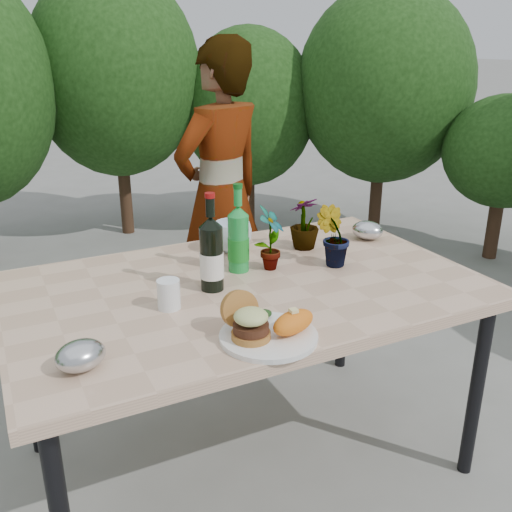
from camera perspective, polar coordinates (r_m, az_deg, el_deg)
name	(u,v)px	position (r m, az deg, el deg)	size (l,w,h in m)	color
ground	(247,459)	(2.37, -0.91, -19.61)	(80.00, 80.00, 0.00)	slate
patio_table	(246,299)	(2.00, -1.02, -4.30)	(1.60, 1.00, 0.75)	#CEA889
shrub_hedge	(140,109)	(3.48, -11.53, 14.21)	(6.90, 5.08, 2.09)	#382316
dinner_plate	(269,336)	(1.62, 1.26, -8.04)	(0.28, 0.28, 0.01)	white
burger_stack	(248,321)	(1.59, -0.81, -6.49)	(0.11, 0.16, 0.11)	#B7722D
sweet_potato	(293,322)	(1.62, 3.76, -6.62)	(0.15, 0.08, 0.06)	orange
grilled_veg	(259,315)	(1.69, 0.34, -5.96)	(0.08, 0.05, 0.03)	olive
wine_bottle	(212,255)	(1.89, -4.47, 0.10)	(0.08, 0.08, 0.33)	black
sparkling_water	(238,240)	(2.05, -1.77, 1.64)	(0.08, 0.08, 0.32)	green
plastic_cup	(169,294)	(1.80, -8.72, -3.80)	(0.07, 0.07, 0.10)	white
seedling_left	(270,238)	(2.06, 1.44, 1.78)	(0.13, 0.09, 0.24)	#21591E
seedling_mid	(333,237)	(2.11, 7.70, 1.94)	(0.12, 0.10, 0.23)	#25551D
seedling_right	(304,223)	(2.29, 4.87, 3.31)	(0.12, 0.12, 0.21)	#27591E
blue_bowl	(232,237)	(2.26, -2.38, 1.94)	(0.15, 0.15, 0.12)	white
foil_packet_left	(80,356)	(1.54, -17.17, -9.49)	(0.13, 0.11, 0.08)	#B3B5BA
foil_packet_right	(367,230)	(2.45, 11.08, 2.55)	(0.13, 0.11, 0.08)	silver
person	(221,197)	(2.96, -3.51, 5.94)	(0.57, 0.37, 1.57)	#A16C50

